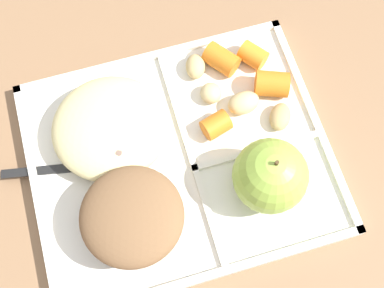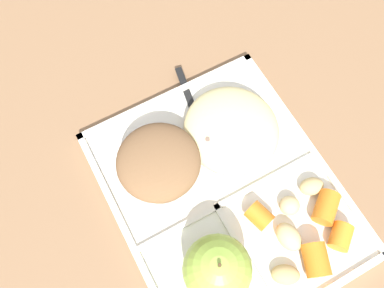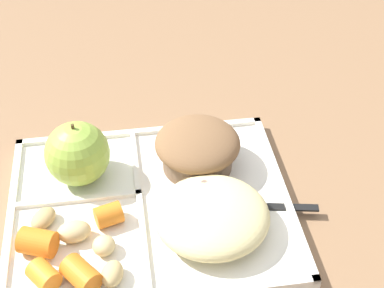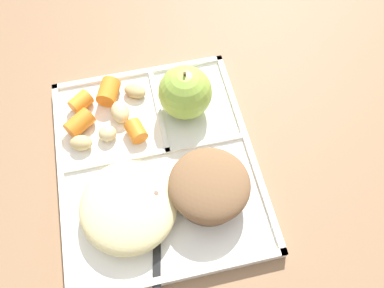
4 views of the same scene
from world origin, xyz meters
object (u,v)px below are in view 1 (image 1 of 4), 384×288
Objects in this scene: lunch_tray at (180,158)px; green_apple at (270,176)px; bran_muffin at (133,218)px; plastic_fork at (84,167)px.

green_apple is (-0.08, 0.06, 0.04)m from lunch_tray.
green_apple is 0.14m from bran_muffin.
plastic_fork is at bearing -10.11° from lunch_tray.
green_apple is at bearing 157.28° from plastic_fork.
lunch_tray is at bearing -138.34° from bran_muffin.
bran_muffin is at bearing 41.66° from lunch_tray.
lunch_tray is 0.09m from bran_muffin.
plastic_fork is (0.04, -0.07, -0.03)m from bran_muffin.
plastic_fork is (0.18, -0.07, -0.04)m from green_apple.
green_apple is 0.53× the size of plastic_fork.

